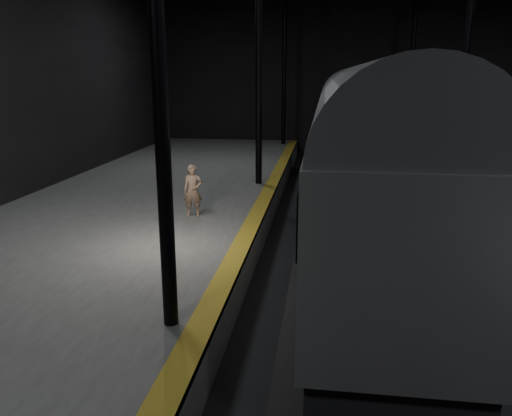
# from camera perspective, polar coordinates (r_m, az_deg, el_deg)

# --- Properties ---
(ground) EXTENTS (44.00, 44.00, 0.00)m
(ground) POSITION_cam_1_polar(r_m,az_deg,el_deg) (13.02, 12.53, -9.44)
(ground) COLOR black
(ground) RESTS_ON ground
(platform_left) EXTENTS (9.00, 43.80, 1.00)m
(platform_left) POSITION_cam_1_polar(r_m,az_deg,el_deg) (14.24, -19.13, -5.60)
(platform_left) COLOR #4B4B48
(platform_left) RESTS_ON ground
(tactile_strip) EXTENTS (0.50, 43.80, 0.01)m
(tactile_strip) POSITION_cam_1_polar(r_m,az_deg,el_deg) (12.75, -1.96, -4.73)
(tactile_strip) COLOR olive
(tactile_strip) RESTS_ON platform_left
(track) EXTENTS (2.40, 43.00, 0.24)m
(track) POSITION_cam_1_polar(r_m,az_deg,el_deg) (12.99, 12.55, -9.17)
(track) COLOR #3F3328
(track) RESTS_ON ground
(train) EXTENTS (3.07, 20.49, 5.48)m
(train) POSITION_cam_1_polar(r_m,az_deg,el_deg) (16.54, 11.95, 6.86)
(train) COLOR #ADAFB6
(train) RESTS_ON ground
(woman) EXTENTS (0.67, 0.52, 1.63)m
(woman) POSITION_cam_1_polar(r_m,az_deg,el_deg) (15.64, -7.22, 1.98)
(woman) COLOR #9A765E
(woman) RESTS_ON platform_left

